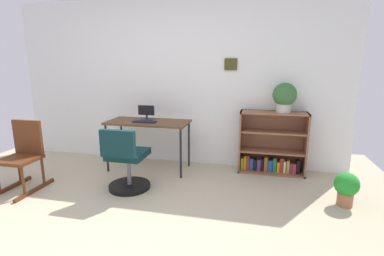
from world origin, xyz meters
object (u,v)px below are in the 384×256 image
(office_chair, at_px, (126,164))
(potted_plant_on_shelf, at_px, (285,96))
(bookshelf_low, at_px, (272,146))
(rocking_chair, at_px, (23,155))
(monitor, at_px, (146,113))
(desk, at_px, (148,125))
(potted_plant_floor, at_px, (346,187))
(keyboard, at_px, (145,122))

(office_chair, distance_m, potted_plant_on_shelf, 2.27)
(bookshelf_low, bearing_deg, rocking_chair, -157.10)
(bookshelf_low, xyz_separation_m, potted_plant_on_shelf, (0.12, -0.06, 0.73))
(bookshelf_low, bearing_deg, office_chair, -149.09)
(monitor, relative_size, bookshelf_low, 0.26)
(potted_plant_on_shelf, bearing_deg, desk, -172.89)
(desk, bearing_deg, potted_plant_on_shelf, 7.11)
(monitor, xyz_separation_m, rocking_chair, (-1.22, -1.06, -0.39))
(office_chair, distance_m, potted_plant_floor, 2.54)
(keyboard, xyz_separation_m, office_chair, (0.02, -0.68, -0.39))
(keyboard, distance_m, office_chair, 0.78)
(office_chair, bearing_deg, potted_plant_floor, 3.79)
(desk, relative_size, keyboard, 3.55)
(monitor, height_order, bookshelf_low, monitor)
(keyboard, distance_m, potted_plant_floor, 2.65)
(bookshelf_low, bearing_deg, keyboard, -167.99)
(potted_plant_floor, bearing_deg, bookshelf_low, 130.84)
(office_chair, bearing_deg, bookshelf_low, 30.91)
(rocking_chair, distance_m, potted_plant_floor, 3.83)
(desk, relative_size, bookshelf_low, 1.28)
(monitor, xyz_separation_m, potted_plant_floor, (2.58, -0.67, -0.61))
(desk, xyz_separation_m, rocking_chair, (-1.27, -0.99, -0.24))
(office_chair, relative_size, bookshelf_low, 0.88)
(desk, relative_size, office_chair, 1.46)
(desk, distance_m, office_chair, 0.83)
(office_chair, height_order, rocking_chair, rocking_chair)
(keyboard, height_order, rocking_chair, rocking_chair)
(rocking_chair, bearing_deg, office_chair, 10.11)
(desk, bearing_deg, bookshelf_low, 9.39)
(monitor, relative_size, potted_plant_on_shelf, 0.60)
(keyboard, height_order, office_chair, office_chair)
(bookshelf_low, bearing_deg, potted_plant_on_shelf, -24.40)
(keyboard, relative_size, potted_plant_floor, 0.87)
(monitor, relative_size, potted_plant_floor, 0.64)
(potted_plant_on_shelf, relative_size, potted_plant_floor, 1.06)
(monitor, xyz_separation_m, bookshelf_low, (1.82, 0.22, -0.45))
(desk, distance_m, bookshelf_low, 1.81)
(rocking_chair, bearing_deg, bookshelf_low, 22.90)
(rocking_chair, bearing_deg, keyboard, 35.82)
(office_chair, bearing_deg, keyboard, 91.94)
(monitor, bearing_deg, potted_plant_on_shelf, 4.78)
(keyboard, bearing_deg, potted_plant_on_shelf, 9.61)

